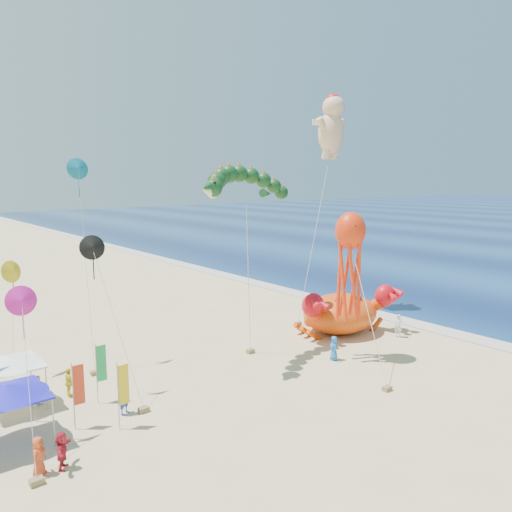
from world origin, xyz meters
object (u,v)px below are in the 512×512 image
Objects in this scene: crab_inflatable at (341,312)px; canopy_white at (8,361)px; octopus_kite at (350,258)px; canopy_blue at (6,391)px; dragon_kite at (244,187)px; cherub_kite at (332,125)px.

crab_inflatable is 2.47× the size of canopy_white.
octopus_kite is 20.07m from canopy_blue.
octopus_kite reaches higher than canopy_white.
cherub_kite reaches higher than dragon_kite.
crab_inflatable is 23.41m from canopy_blue.
octopus_kite is 19.99m from canopy_white.
dragon_kite is at bearing 9.21° from canopy_blue.
dragon_kite reaches higher than octopus_kite.
canopy_white is at bearing 174.47° from dragon_kite.
octopus_kite is at bearing -6.95° from canopy_blue.
dragon_kite is 3.47× the size of canopy_blue.
crab_inflatable reaches higher than canopy_white.
crab_inflatable is at bearing -5.79° from canopy_white.
dragon_kite is at bearing -5.53° from canopy_white.
crab_inflatable is 16.10m from cherub_kite.
octopus_kite is at bearing -134.81° from crab_inflatable.
dragon_kite reaches higher than canopy_blue.
canopy_white is at bearing 76.10° from canopy_blue.
dragon_kite is 17.29m from canopy_blue.
dragon_kite is at bearing 173.78° from crab_inflatable.
canopy_blue is at bearing -165.72° from cherub_kite.
dragon_kite is 14.83m from cherub_kite.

